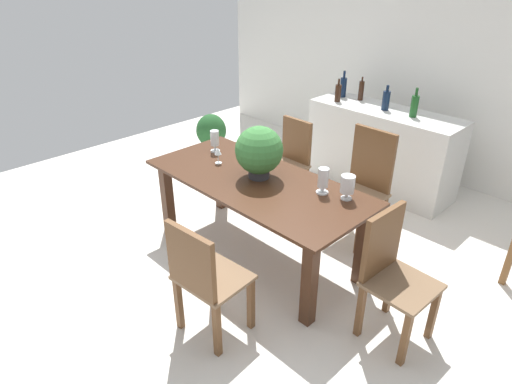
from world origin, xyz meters
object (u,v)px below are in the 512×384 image
object	(u,v)px
chair_far_left	(290,159)
flower_centerpiece	(259,151)
crystal_vase_right	(215,139)
wine_bottle_amber	(343,87)
wine_bottle_tall	(386,100)
crystal_vase_left	(323,179)
crystal_vase_center_near	(348,185)
chair_far_right	(364,180)
kitchen_counter	(381,149)
potted_plant_floor	(211,134)
wine_bottle_clear	(361,90)
chair_foot_end	(391,270)
wine_bottle_dark	(414,106)
wine_glass	(218,152)
wine_bottle_green	(338,93)
dining_table	(256,194)
chair_near_right	(203,276)

from	to	relation	value
chair_far_left	flower_centerpiece	bearing A→B (deg)	-63.52
flower_centerpiece	crystal_vase_right	bearing A→B (deg)	172.16
wine_bottle_amber	wine_bottle_tall	size ratio (longest dim) A/B	1.14
crystal_vase_left	crystal_vase_center_near	xyz separation A→B (m)	(0.19, 0.06, 0.00)
chair_far_right	kitchen_counter	xyz separation A→B (m)	(-0.44, 1.03, -0.11)
kitchen_counter	potted_plant_floor	distance (m)	2.25
flower_centerpiece	crystal_vase_right	xyz separation A→B (m)	(-0.70, 0.10, -0.12)
wine_bottle_clear	wine_bottle_amber	world-z (taller)	wine_bottle_amber
chair_foot_end	flower_centerpiece	world-z (taller)	flower_centerpiece
wine_bottle_dark	potted_plant_floor	xyz separation A→B (m)	(-2.41, -0.81, -0.74)
chair_foot_end	wine_glass	world-z (taller)	chair_foot_end
chair_far_right	kitchen_counter	bearing A→B (deg)	113.70
chair_foot_end	wine_bottle_green	size ratio (longest dim) A/B	3.63
wine_bottle_clear	wine_bottle_green	distance (m)	0.29
flower_centerpiece	wine_glass	size ratio (longest dim) A/B	3.02
dining_table	wine_bottle_clear	size ratio (longest dim) A/B	7.41
kitchen_counter	wine_bottle_tall	xyz separation A→B (m)	(-0.01, -0.01, 0.58)
chair_far_left	wine_bottle_clear	distance (m)	1.29
flower_centerpiece	wine_bottle_dark	distance (m)	1.97
chair_foot_end	crystal_vase_right	world-z (taller)	crystal_vase_right
flower_centerpiece	wine_bottle_dark	world-z (taller)	wine_bottle_dark
wine_glass	flower_centerpiece	bearing A→B (deg)	7.44
crystal_vase_center_near	wine_bottle_green	size ratio (longest dim) A/B	0.75
chair_far_left	potted_plant_floor	bearing A→B (deg)	172.92
chair_far_left	kitchen_counter	world-z (taller)	chair_far_left
wine_bottle_tall	wine_bottle_dark	bearing A→B (deg)	0.07
wine_bottle_amber	chair_far_right	bearing A→B (deg)	-45.39
chair_near_right	chair_far_right	bearing A→B (deg)	-94.52
dining_table	wine_bottle_dark	world-z (taller)	wine_bottle_dark
dining_table	wine_bottle_tall	distance (m)	2.03
chair_far_right	wine_bottle_clear	xyz separation A→B (m)	(-0.86, 1.15, 0.47)
chair_far_left	crystal_vase_center_near	size ratio (longest dim) A/B	4.71
chair_far_left	wine_glass	world-z (taller)	chair_far_left
crystal_vase_center_near	crystal_vase_left	bearing A→B (deg)	-164.02
dining_table	wine_bottle_dark	size ratio (longest dim) A/B	6.55
crystal_vase_center_near	wine_bottle_green	distance (m)	2.07
chair_near_right	wine_bottle_clear	xyz separation A→B (m)	(-0.87, 3.07, 0.52)
dining_table	wine_glass	bearing A→B (deg)	-179.24
wine_bottle_clear	chair_near_right	bearing A→B (deg)	-74.17
dining_table	chair_near_right	bearing A→B (deg)	-64.15
kitchen_counter	wine_bottle_tall	distance (m)	0.58
wine_bottle_green	wine_bottle_amber	distance (m)	0.22
chair_near_right	crystal_vase_right	distance (m)	1.66
wine_bottle_dark	potted_plant_floor	bearing A→B (deg)	-161.30
kitchen_counter	wine_bottle_amber	distance (m)	0.88
wine_bottle_amber	wine_bottle_dark	bearing A→B (deg)	-5.38
chair_far_left	flower_centerpiece	distance (m)	1.10
dining_table	potted_plant_floor	size ratio (longest dim) A/B	3.45
crystal_vase_center_near	potted_plant_floor	distance (m)	3.00
wine_bottle_dark	crystal_vase_right	bearing A→B (deg)	-120.02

